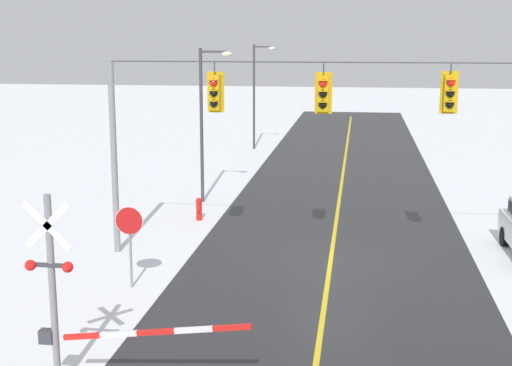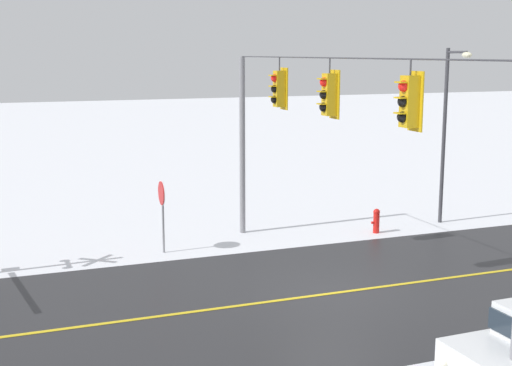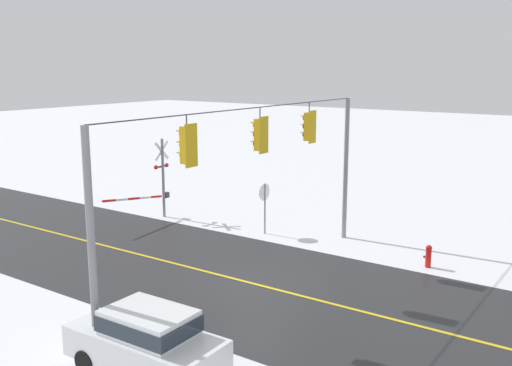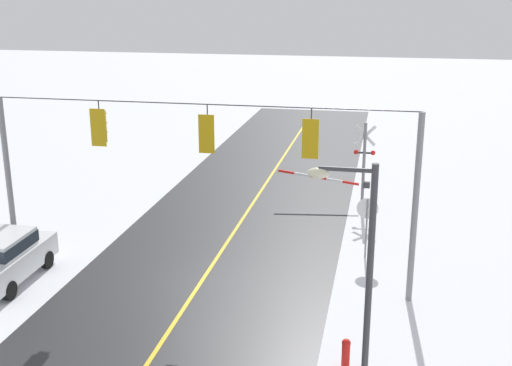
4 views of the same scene
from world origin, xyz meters
name	(u,v)px [view 1 (image 1 of 4)]	position (x,y,z in m)	size (l,w,h in m)	color
ground_plane	(331,261)	(0.00, 0.00, 0.00)	(160.00, 160.00, 0.00)	white
road_asphalt	(337,215)	(0.00, 6.00, 0.00)	(9.00, 80.00, 0.01)	#28282B
lane_centre_line	(337,215)	(0.00, 6.00, 0.01)	(0.14, 72.00, 0.01)	gold
signal_span	(330,127)	(-0.10, -0.01, 4.24)	(14.20, 0.47, 6.22)	gray
stop_sign	(129,229)	(-5.47, -3.27, 1.71)	(0.80, 0.09, 2.35)	gray
railroad_crossing	(70,295)	(-4.71, -9.19, 2.00)	(4.44, 0.31, 4.00)	gray
streetlamp_near	(206,111)	(-5.59, 7.51, 3.92)	(1.39, 0.28, 6.50)	#38383D
streetlamp_far	(257,86)	(-5.59, 22.51, 3.92)	(1.39, 0.28, 6.50)	#38383D
fire_hydrant	(199,208)	(-5.26, 4.43, 0.47)	(0.24, 0.31, 0.88)	red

